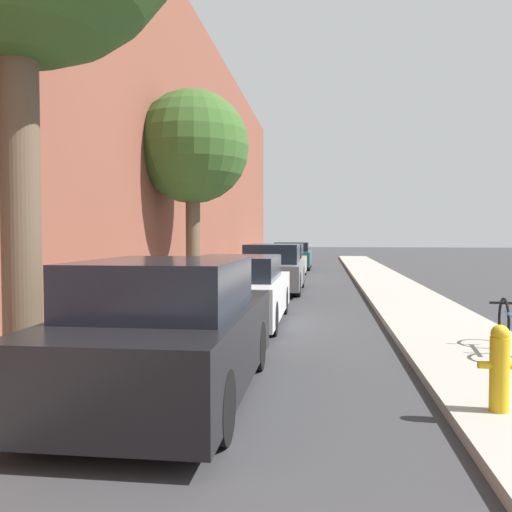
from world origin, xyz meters
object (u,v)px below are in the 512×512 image
parked_car_champagne (282,261)px  bicycle (512,326)px  parked_car_black (169,333)px  parked_car_grey (273,269)px  fire_hydrant (500,367)px  street_tree_far (193,148)px  parked_car_white (238,291)px  parked_car_teal (292,256)px

parked_car_champagne → bicycle: size_ratio=2.34×
parked_car_black → bicycle: size_ratio=2.36×
parked_car_grey → fire_hydrant: 11.74m
parked_car_champagne → street_tree_far: size_ratio=0.71×
fire_hydrant → bicycle: 2.87m
parked_car_black → parked_car_white: size_ratio=0.95×
parked_car_grey → parked_car_teal: (-0.06, 10.87, -0.03)m
parked_car_teal → fire_hydrant: parked_car_teal is taller
parked_car_teal → parked_car_black: bearing=-90.2°
parked_car_black → bicycle: (4.27, 2.28, -0.22)m
parked_car_champagne → parked_car_teal: parked_car_champagne is taller
parked_car_white → parked_car_teal: 16.82m
parked_car_white → parked_car_champagne: size_ratio=1.06×
bicycle → parked_car_black: bearing=-145.7°
parked_car_black → fire_hydrant: bearing=-7.2°
parked_car_black → parked_car_grey: bearing=89.4°
parked_car_white → fire_hydrant: parked_car_white is taller
parked_car_grey → bicycle: 9.57m
fire_hydrant → bicycle: fire_hydrant is taller
parked_car_white → street_tree_far: 5.86m
parked_car_black → parked_car_teal: 21.77m
parked_car_grey → street_tree_far: 4.40m
parked_car_black → fire_hydrant: parked_car_black is taller
parked_car_champagne → fire_hydrant: size_ratio=4.98×
fire_hydrant → street_tree_far: bearing=118.7°
street_tree_far → bicycle: street_tree_far is taller
parked_car_black → parked_car_grey: size_ratio=0.93×
parked_car_white → bicycle: parked_car_white is taller
parked_car_white → parked_car_grey: (0.16, 5.95, 0.06)m
parked_car_champagne → fire_hydrant: bearing=-78.9°
parked_car_black → parked_car_white: 4.95m
bicycle → parked_car_teal: bearing=108.4°
parked_car_black → parked_car_white: bearing=90.4°
parked_car_black → street_tree_far: bearing=102.2°
bicycle → fire_hydrant: bearing=-104.0°
parked_car_black → bicycle: bearing=28.1°
parked_car_teal → fire_hydrant: 22.41m
fire_hydrant → bicycle: (0.99, 2.69, -0.05)m
parked_car_black → street_tree_far: 10.03m
parked_car_black → parked_car_teal: bearing=89.8°
street_tree_far → parked_car_champagne: bearing=75.1°
parked_car_grey → parked_car_champagne: bearing=91.7°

